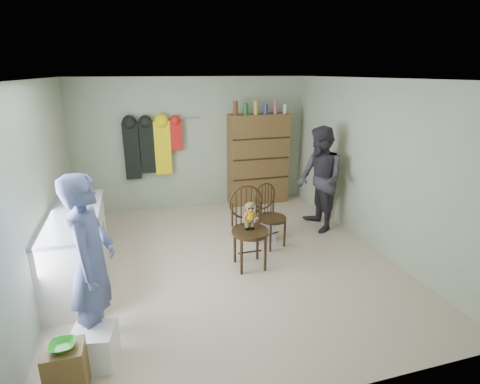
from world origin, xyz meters
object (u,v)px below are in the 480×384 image
object	(u,v)px
chair_front	(249,223)
dresser	(258,159)
counter	(77,248)
chair_far	(269,213)

from	to	relation	value
chair_front	dresser	bearing A→B (deg)	69.05
chair_front	counter	bearing A→B (deg)	175.85
counter	dresser	bearing A→B (deg)	35.69
chair_far	dresser	world-z (taller)	dresser
chair_front	dresser	xyz separation A→B (m)	(0.99, 2.49, 0.28)
counter	chair_far	xyz separation A→B (m)	(2.71, 0.34, 0.05)
counter	chair_far	bearing A→B (deg)	7.09
counter	chair_front	xyz separation A→B (m)	(2.21, -0.19, 0.16)
chair_far	dresser	size ratio (longest dim) A/B	0.47
chair_front	dresser	size ratio (longest dim) A/B	0.55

